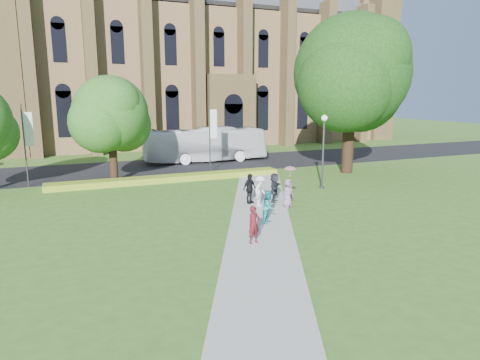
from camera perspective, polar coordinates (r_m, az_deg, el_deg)
name	(u,v)px	position (r m, az deg, el deg)	size (l,w,h in m)	color
ground	(269,225)	(22.21, 3.85, -6.07)	(160.00, 160.00, 0.00)	#39601C
road	(174,166)	(40.62, -8.85, 1.83)	(160.00, 10.00, 0.02)	black
footpath	(260,220)	(23.06, 2.73, -5.34)	(3.20, 30.00, 0.04)	#B2B2A8
flower_hedge	(170,178)	(33.62, -9.35, 0.20)	(18.00, 1.40, 0.45)	gold
cathedral	(207,48)	(62.15, -4.49, 17.19)	(52.60, 18.25, 28.00)	brown
streetlamp	(323,143)	(30.79, 11.07, 4.91)	(0.44, 0.44, 5.24)	#38383D
large_tree	(352,73)	(37.50, 14.66, 13.64)	(9.60, 9.60, 13.20)	#332114
street_tree_1	(111,114)	(33.64, -16.87, 8.46)	(5.60, 5.60, 8.05)	#332114
banner_pole_0	(211,134)	(36.21, -3.89, 6.18)	(0.70, 0.10, 6.00)	#38383D
banner_pole_1	(26,141)	(34.36, -26.64, 4.73)	(0.70, 0.10, 6.00)	#38383D
tour_coach	(205,145)	(42.78, -4.65, 4.72)	(2.86, 12.23, 3.41)	silver
pedestrian_0	(254,225)	(19.28, 1.86, -5.98)	(0.63, 0.41, 1.72)	#521219
pedestrian_1	(269,207)	(22.30, 3.85, -3.58)	(0.84, 0.65, 1.72)	teal
pedestrian_2	(260,191)	(25.58, 2.72, -1.47)	(1.20, 0.69, 1.85)	silver
pedestrian_3	(249,189)	(26.20, 1.27, -1.15)	(1.09, 0.45, 1.86)	black
pedestrian_4	(288,193)	(25.59, 6.40, -1.72)	(0.82, 0.54, 1.68)	slate
pedestrian_5	(274,188)	(26.62, 4.62, -1.02)	(1.69, 0.54, 1.82)	#26282E
parasol	(290,173)	(25.53, 6.71, 0.92)	(0.74, 0.74, 0.65)	#CA928E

